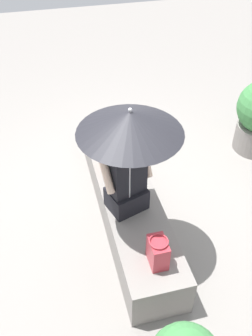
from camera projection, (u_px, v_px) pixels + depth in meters
The scene contains 7 objects.
ground_plane at pixel (126, 212), 4.11m from camera, with size 14.00×14.00×0.00m, color gray.
stone_bench at pixel (126, 199), 3.97m from camera, with size 2.54×0.53×0.42m, color gray.
person_seated at pixel (127, 176), 3.35m from camera, with size 0.37×0.51×0.90m.
parasol at pixel (130, 122), 2.87m from camera, with size 0.85×0.85×1.15m.
handbag_black at pixel (100, 129), 4.36m from camera, with size 0.31×0.23×0.27m.
tote_bag_canvas at pixel (158, 252), 3.04m from camera, with size 0.21×0.16×0.27m.
shoulder_bag_spare at pixel (113, 153), 3.95m from camera, with size 0.24×0.18×0.36m.
Camera 1 is at (2.72, -0.68, 3.04)m, focal length 40.24 mm.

